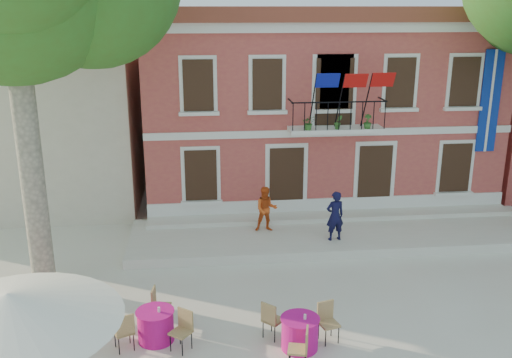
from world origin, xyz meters
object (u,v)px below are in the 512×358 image
at_px(cafe_table_3, 42,313).
at_px(patio_umbrella, 9,309).
at_px(pedestrian_navy, 335,216).
at_px(pedestrian_orange, 266,209).
at_px(cafe_table_1, 156,324).
at_px(cafe_table_4, 300,331).

bearing_deg(cafe_table_3, patio_umbrella, -81.32).
bearing_deg(pedestrian_navy, pedestrian_orange, -35.63).
height_order(cafe_table_1, cafe_table_4, same).
height_order(patio_umbrella, pedestrian_orange, patio_umbrella).
height_order(patio_umbrella, cafe_table_1, patio_umbrella).
distance_m(patio_umbrella, cafe_table_3, 4.23).
bearing_deg(pedestrian_navy, cafe_table_3, 15.93).
relative_size(cafe_table_1, cafe_table_4, 1.02).
height_order(patio_umbrella, cafe_table_4, patio_umbrella).
xyz_separation_m(pedestrian_orange, cafe_table_4, (-0.02, -6.43, -0.63)).
relative_size(pedestrian_orange, cafe_table_4, 0.84).
bearing_deg(cafe_table_4, pedestrian_orange, 89.85).
bearing_deg(cafe_table_1, cafe_table_3, 164.12).
xyz_separation_m(patio_umbrella, pedestrian_orange, (5.50, 8.59, -1.51)).
xyz_separation_m(patio_umbrella, cafe_table_4, (5.48, 2.16, -2.14)).
relative_size(pedestrian_navy, cafe_table_4, 0.90).
distance_m(cafe_table_1, cafe_table_3, 2.85).
distance_m(pedestrian_navy, cafe_table_1, 7.23).
height_order(pedestrian_orange, cafe_table_1, pedestrian_orange).
distance_m(pedestrian_orange, cafe_table_1, 6.67).
distance_m(patio_umbrella, pedestrian_navy, 10.83).
bearing_deg(cafe_table_4, patio_umbrella, -158.48).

